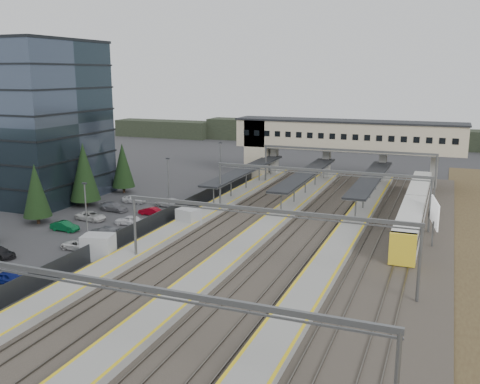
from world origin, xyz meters
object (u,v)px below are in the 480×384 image
at_px(train, 415,208).
at_px(billboard, 435,214).
at_px(office_building, 15,120).
at_px(relay_cabin_far, 189,218).
at_px(relay_cabin_near, 98,247).
at_px(footbridge, 331,138).

bearing_deg(train, billboard, -71.60).
bearing_deg(office_building, relay_cabin_far, -10.56).
xyz_separation_m(office_building, relay_cabin_near, (29.70, -20.52, -10.86)).
height_order(train, billboard, billboard).
bearing_deg(footbridge, office_building, -145.53).
bearing_deg(footbridge, billboard, -58.84).
distance_m(relay_cabin_far, billboard, 29.97).
relative_size(relay_cabin_near, footbridge, 0.09).
xyz_separation_m(relay_cabin_far, billboard, (29.49, 4.89, 2.17)).
xyz_separation_m(relay_cabin_near, train, (30.30, 27.11, 0.59)).
distance_m(office_building, footbridge, 53.18).
xyz_separation_m(footbridge, billboard, (18.92, -31.28, -4.55)).
relative_size(footbridge, train, 1.08).
bearing_deg(billboard, train, 108.40).
bearing_deg(office_building, billboard, -1.18).
height_order(relay_cabin_far, footbridge, footbridge).
distance_m(office_building, relay_cabin_near, 37.70).
bearing_deg(relay_cabin_far, office_building, 169.44).
xyz_separation_m(relay_cabin_near, relay_cabin_far, (3.43, 14.34, -0.12)).
bearing_deg(billboard, footbridge, 121.16).
bearing_deg(office_building, relay_cabin_near, -34.65).
bearing_deg(footbridge, relay_cabin_far, -106.29).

